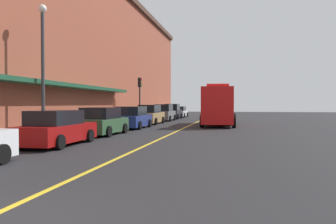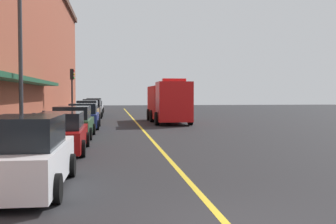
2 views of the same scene
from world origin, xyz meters
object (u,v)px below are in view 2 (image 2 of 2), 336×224
parked_car_5 (92,109)px  parking_meter_3 (83,105)px  parked_car_0 (27,156)px  parked_car_2 (73,123)px  parking_meter_1 (58,114)px  parking_meter_2 (76,107)px  parked_car_1 (62,133)px  fire_truck (168,102)px  parked_car_6 (94,107)px  parked_car_7 (95,107)px  parking_meter_0 (44,119)px  street_lamp_left (20,46)px  parked_car_3 (84,117)px  traffic_light_near (72,84)px  parked_car_4 (88,112)px  parking_meter_4 (34,123)px

parked_car_5 → parking_meter_3: 8.55m
parked_car_0 → parked_car_2: parked_car_0 is taller
parked_car_2 → parking_meter_1: size_ratio=3.36×
parking_meter_1 → parking_meter_2: size_ratio=1.00×
parked_car_1 → fire_truck: size_ratio=0.55×
parked_car_5 → parked_car_6: parked_car_6 is taller
parked_car_7 → parking_meter_0: bearing=177.5°
fire_truck → parking_meter_1: fire_truck is taller
parking_meter_3 → street_lamp_left: 30.03m
fire_truck → parking_meter_1: bearing=-49.8°
parked_car_3 → parked_car_7: bearing=0.4°
parking_meter_3 → traffic_light_near: (0.06, -13.50, 2.10)m
parked_car_3 → parking_meter_3: 20.67m
parked_car_3 → parked_car_5: size_ratio=1.09×
parked_car_0 → traffic_light_near: size_ratio=1.06×
fire_truck → parked_car_0: bearing=-16.4°
parked_car_4 → parking_meter_0: (-1.40, -12.89, 0.22)m
parked_car_0 → parked_car_4: parked_car_4 is taller
parked_car_0 → parking_meter_2: (-1.35, 29.47, 0.23)m
fire_truck → traffic_light_near: 8.26m
parked_car_6 → street_lamp_left: size_ratio=0.66×
parked_car_1 → parking_meter_2: size_ratio=3.66×
parked_car_5 → traffic_light_near: 5.75m
parked_car_0 → traffic_light_near: 25.08m
traffic_light_near → parked_car_0: bearing=-87.0°
parking_meter_0 → parking_meter_3: bearing=90.0°
parking_meter_0 → parking_meter_4: same height
parking_meter_3 → traffic_light_near: traffic_light_near is taller
parking_meter_3 → parked_car_7: bearing=64.3°
parked_car_5 → parked_car_7: bearing=1.0°
parked_car_7 → parking_meter_1: bearing=176.9°
parked_car_3 → parked_car_6: (-0.06, 17.63, 0.08)m
parking_meter_0 → parked_car_4: bearing=83.8°
parked_car_1 → parked_car_2: bearing=0.4°
parking_meter_1 → parking_meter_3: bearing=90.0°
parked_car_2 → parked_car_6: size_ratio=0.97×
parked_car_3 → parked_car_4: 5.96m
parked_car_7 → parking_meter_3: size_ratio=3.52×
street_lamp_left → traffic_light_near: 16.40m
parked_car_6 → parking_meter_0: parked_car_6 is taller
parked_car_5 → parking_meter_4: (-1.46, -21.74, 0.20)m
street_lamp_left → parked_car_1: bearing=-47.6°
parked_car_2 → parked_car_7: parked_car_2 is taller
fire_truck → parked_car_6: bearing=-153.2°
parking_meter_1 → parking_meter_4: size_ratio=1.00×
parked_car_7 → fire_truck: fire_truck is taller
parked_car_7 → street_lamp_left: size_ratio=0.67×
parking_meter_2 → parked_car_1: bearing=-86.5°
parking_meter_1 → parked_car_1: bearing=-81.8°
parked_car_2 → street_lamp_left: bearing=150.9°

